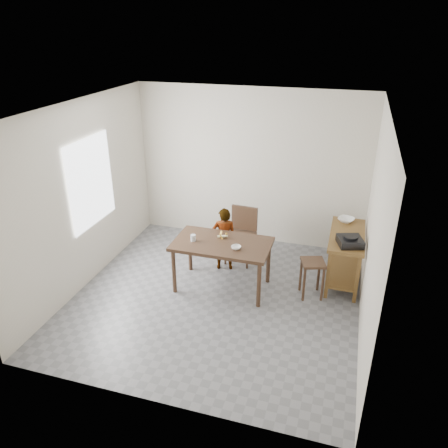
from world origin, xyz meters
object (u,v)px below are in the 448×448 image
(dining_chair, at_px, (240,236))
(stool, at_px, (312,278))
(prep_counter, at_px, (344,258))
(dining_table, at_px, (222,265))
(child, at_px, (224,239))

(dining_chair, relative_size, stool, 1.60)
(prep_counter, bearing_deg, dining_chair, 175.54)
(dining_table, xyz_separation_m, dining_chair, (0.06, 0.83, 0.08))
(child, distance_m, stool, 1.50)
(child, relative_size, stool, 1.85)
(prep_counter, distance_m, child, 1.86)
(child, xyz_separation_m, dining_chair, (0.19, 0.29, -0.07))
(prep_counter, bearing_deg, child, -175.05)
(prep_counter, height_order, dining_chair, dining_chair)
(prep_counter, xyz_separation_m, child, (-1.85, -0.16, 0.12))
(dining_chair, bearing_deg, dining_table, -89.52)
(dining_chair, bearing_deg, child, -118.59)
(dining_table, xyz_separation_m, prep_counter, (1.72, 0.70, 0.03))
(dining_chair, xyz_separation_m, stool, (1.24, -0.67, -0.17))
(dining_table, bearing_deg, child, 103.61)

